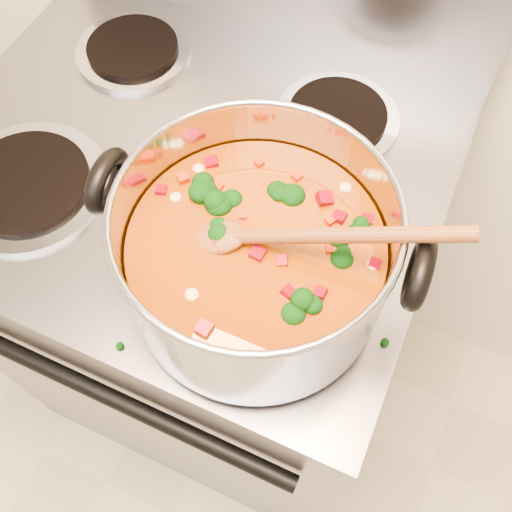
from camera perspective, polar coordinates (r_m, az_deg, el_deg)
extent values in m
cube|color=gray|center=(1.22, -4.54, -3.56)|extent=(0.73, 0.63, 0.92)
cylinder|color=black|center=(0.82, -16.74, -12.27)|extent=(0.62, 0.02, 0.02)
cylinder|color=#A5A5AD|center=(0.84, -21.87, 6.56)|extent=(0.22, 0.22, 0.01)
cylinder|color=black|center=(0.84, -22.05, 6.88)|extent=(0.17, 0.17, 0.01)
cylinder|color=#A5A5AD|center=(0.71, 0.17, -2.15)|extent=(0.22, 0.22, 0.01)
cylinder|color=black|center=(0.70, 0.17, -1.86)|extent=(0.17, 0.17, 0.01)
cylinder|color=#A5A5AD|center=(0.98, -12.16, 19.38)|extent=(0.18, 0.18, 0.01)
cylinder|color=black|center=(0.97, -12.25, 19.73)|extent=(0.14, 0.14, 0.01)
cylinder|color=#A5A5AD|center=(0.87, 8.12, 13.47)|extent=(0.18, 0.18, 0.01)
cylinder|color=black|center=(0.86, 8.19, 13.83)|extent=(0.14, 0.14, 0.01)
cylinder|color=#ACACB5|center=(0.62, 0.00, 0.31)|extent=(0.29, 0.29, 0.16)
torus|color=#ACACB5|center=(0.55, 0.00, 4.32)|extent=(0.30, 0.30, 0.01)
cylinder|color=#8F350D|center=(0.64, 0.00, -0.94)|extent=(0.28, 0.28, 0.10)
torus|color=black|center=(0.62, -14.62, 7.26)|extent=(0.03, 0.08, 0.08)
torus|color=black|center=(0.56, 15.97, -1.68)|extent=(0.03, 0.08, 0.08)
ellipsoid|color=black|center=(0.59, -8.17, -2.13)|extent=(0.04, 0.04, 0.03)
ellipsoid|color=black|center=(0.65, 2.42, 8.06)|extent=(0.04, 0.04, 0.03)
ellipsoid|color=black|center=(0.66, -5.57, 9.35)|extent=(0.04, 0.04, 0.03)
ellipsoid|color=black|center=(0.61, -7.98, 2.25)|extent=(0.04, 0.04, 0.03)
ellipsoid|color=black|center=(0.66, -3.93, 9.47)|extent=(0.04, 0.04, 0.03)
ellipsoid|color=black|center=(0.60, -7.85, 0.55)|extent=(0.04, 0.04, 0.03)
ellipsoid|color=black|center=(0.56, -5.19, -8.04)|extent=(0.04, 0.04, 0.03)
ellipsoid|color=#990515|center=(0.60, -11.31, -0.51)|extent=(0.01, 0.01, 0.01)
ellipsoid|color=#990515|center=(0.61, -5.13, 2.57)|extent=(0.01, 0.01, 0.01)
ellipsoid|color=#990515|center=(0.67, -5.02, 9.60)|extent=(0.01, 0.01, 0.01)
ellipsoid|color=#990515|center=(0.59, 3.21, -1.47)|extent=(0.01, 0.01, 0.01)
ellipsoid|color=#990515|center=(0.64, 1.09, 6.69)|extent=(0.01, 0.01, 0.01)
ellipsoid|color=#990515|center=(0.58, 0.24, -2.11)|extent=(0.01, 0.01, 0.01)
ellipsoid|color=#990515|center=(0.58, 7.25, -3.32)|extent=(0.01, 0.01, 0.01)
ellipsoid|color=#990515|center=(0.57, -0.37, -4.07)|extent=(0.01, 0.01, 0.01)
ellipsoid|color=#990515|center=(0.62, -1.18, 4.47)|extent=(0.01, 0.01, 0.01)
ellipsoid|color=#990515|center=(0.55, -2.35, -8.56)|extent=(0.01, 0.01, 0.01)
ellipsoid|color=#990515|center=(0.59, 1.63, -0.69)|extent=(0.01, 0.01, 0.01)
ellipsoid|color=#990515|center=(0.61, 6.15, 1.62)|extent=(0.01, 0.01, 0.01)
ellipsoid|color=red|center=(0.62, -11.16, 2.77)|extent=(0.01, 0.01, 0.01)
ellipsoid|color=red|center=(0.62, -2.52, 4.21)|extent=(0.01, 0.01, 0.01)
ellipsoid|color=red|center=(0.63, -2.64, 5.58)|extent=(0.01, 0.01, 0.01)
ellipsoid|color=red|center=(0.64, -5.28, 6.28)|extent=(0.01, 0.01, 0.01)
ellipsoid|color=red|center=(0.62, -9.68, 3.34)|extent=(0.01, 0.01, 0.01)
ellipsoid|color=red|center=(0.65, -4.70, 7.57)|extent=(0.01, 0.01, 0.01)
ellipsoid|color=red|center=(0.66, 2.21, 9.17)|extent=(0.01, 0.01, 0.01)
ellipsoid|color=red|center=(0.61, 3.74, 3.00)|extent=(0.01, 0.01, 0.01)
ellipsoid|color=red|center=(0.65, -5.74, 7.89)|extent=(0.01, 0.01, 0.01)
ellipsoid|color=red|center=(0.59, 10.52, -2.46)|extent=(0.01, 0.01, 0.01)
ellipsoid|color=#CDBE8D|center=(0.57, -0.18, -3.44)|extent=(0.02, 0.02, 0.01)
ellipsoid|color=#CDBE8D|center=(0.65, -3.54, 8.28)|extent=(0.02, 0.02, 0.01)
ellipsoid|color=#CDBE8D|center=(0.66, 0.91, 8.78)|extent=(0.02, 0.02, 0.01)
ellipsoid|color=#CDBE8D|center=(0.62, 0.54, 3.67)|extent=(0.02, 0.02, 0.01)
ellipsoid|color=#CDBE8D|center=(0.59, 2.33, -0.45)|extent=(0.02, 0.02, 0.01)
ellipsoid|color=brown|center=(0.61, -4.16, 1.93)|extent=(0.08, 0.06, 0.04)
cylinder|color=brown|center=(0.56, 7.91, 2.05)|extent=(0.25, 0.07, 0.10)
ellipsoid|color=black|center=(0.68, -11.31, -10.16)|extent=(0.01, 0.01, 0.01)
ellipsoid|color=black|center=(0.69, 12.96, -7.90)|extent=(0.01, 0.01, 0.01)
ellipsoid|color=black|center=(0.65, -1.58, -14.59)|extent=(0.01, 0.01, 0.01)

